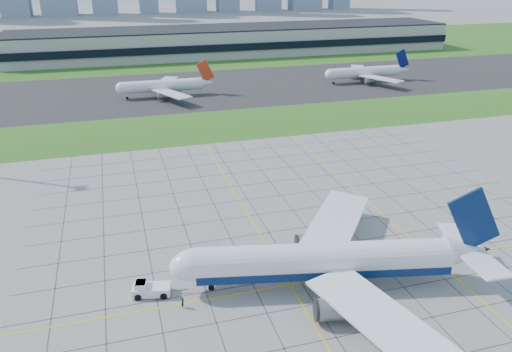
{
  "coord_description": "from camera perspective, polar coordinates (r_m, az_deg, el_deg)",
  "views": [
    {
      "loc": [
        -35.29,
        -67.63,
        49.73
      ],
      "look_at": [
        -6.96,
        28.84,
        7.0
      ],
      "focal_mm": 35.0,
      "sensor_mm": 36.0,
      "label": 1
    }
  ],
  "objects": [
    {
      "name": "airliner",
      "position": [
        84.16,
        7.97,
        -9.57
      ],
      "size": [
        54.1,
        54.26,
        17.23
      ],
      "rotation": [
        0.0,
        0.0,
        -0.21
      ],
      "color": "white",
      "rests_on": "ground"
    },
    {
      "name": "crew_near",
      "position": [
        81.38,
        -8.38,
        -14.09
      ],
      "size": [
        0.72,
        0.83,
        1.9
      ],
      "primitive_type": "imported",
      "rotation": [
        0.0,
        0.0,
        1.1
      ],
      "color": "black",
      "rests_on": "ground"
    },
    {
      "name": "distant_jet_2",
      "position": [
        237.62,
        12.41,
        11.53
      ],
      "size": [
        39.67,
        42.66,
        14.08
      ],
      "color": "white",
      "rests_on": "ground"
    },
    {
      "name": "apron_markings",
      "position": [
        99.72,
        7.02,
        -7.07
      ],
      "size": [
        120.0,
        130.0,
        0.03
      ],
      "color": "#474744",
      "rests_on": "ground"
    },
    {
      "name": "asphalt_taxiway",
      "position": [
        221.2,
        -6.87,
        9.88
      ],
      "size": [
        700.0,
        75.0,
        0.04
      ],
      "primitive_type": "cube",
      "color": "#383838",
      "rests_on": "ground"
    },
    {
      "name": "ground",
      "position": [
        91.06,
        9.51,
        -10.44
      ],
      "size": [
        1400.0,
        1400.0,
        0.0
      ],
      "primitive_type": "plane",
      "color": "#979792",
      "rests_on": "ground"
    },
    {
      "name": "terminal",
      "position": [
        309.72,
        -2.22,
        15.25
      ],
      "size": [
        260.0,
        43.0,
        15.8
      ],
      "color": "#B7B7B2",
      "rests_on": "ground"
    },
    {
      "name": "pushback_tug",
      "position": [
        84.92,
        -12.07,
        -12.5
      ],
      "size": [
        9.08,
        4.16,
        2.49
      ],
      "rotation": [
        0.0,
        0.0,
        -0.21
      ],
      "color": "white",
      "rests_on": "ground"
    },
    {
      "name": "grass_median",
      "position": [
        169.01,
        -3.6,
        5.87
      ],
      "size": [
        700.0,
        35.0,
        0.04
      ],
      "primitive_type": "cube",
      "color": "#285E1B",
      "rests_on": "ground"
    },
    {
      "name": "distant_jet_1",
      "position": [
        208.61,
        -10.5,
        10.12
      ],
      "size": [
        37.6,
        42.66,
        14.08
      ],
      "color": "white",
      "rests_on": "ground"
    },
    {
      "name": "grass_far",
      "position": [
        328.34,
        -10.31,
        13.96
      ],
      "size": [
        700.0,
        145.0,
        0.04
      ],
      "primitive_type": "cube",
      "color": "#285E1B",
      "rests_on": "ground"
    }
  ]
}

